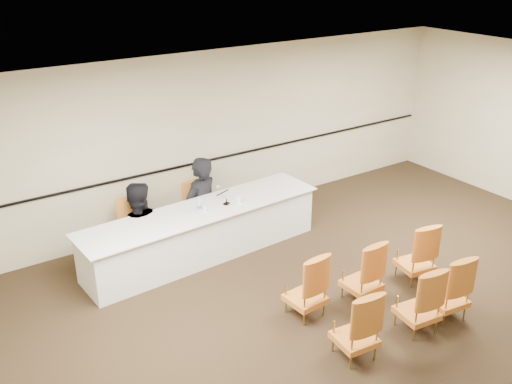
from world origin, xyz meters
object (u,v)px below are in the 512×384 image
(drinking_glass, at_px, (205,209))
(aud_chair_front_right, at_px, (416,251))
(aud_chair_back_left, at_px, (356,323))
(aud_chair_back_right, at_px, (448,285))
(panelist_second, at_px, (138,236))
(microphone, at_px, (226,196))
(panelist_main_chair, at_px, (201,210))
(panelist_main, at_px, (201,212))
(coffee_cup, at_px, (239,200))
(panelist_second_chair, at_px, (138,229))
(aud_chair_front_left, at_px, (306,284))
(aud_chair_front_mid, at_px, (362,270))
(aud_chair_back_mid, at_px, (419,298))
(water_bottle, at_px, (199,204))
(panel_table, at_px, (203,232))

(drinking_glass, relative_size, aud_chair_front_right, 0.11)
(aud_chair_back_left, relative_size, aud_chair_back_right, 1.00)
(panelist_second, height_order, microphone, panelist_second)
(panelist_main_chair, bearing_deg, aud_chair_front_right, -60.06)
(drinking_glass, distance_m, aud_chair_back_left, 3.10)
(panelist_main, xyz_separation_m, coffee_cup, (0.29, -0.75, 0.42))
(panelist_main, relative_size, panelist_second, 1.07)
(panelist_second, height_order, aud_chair_front_right, panelist_second)
(panelist_second_chair, bearing_deg, aud_chair_front_left, -68.87)
(microphone, bearing_deg, drinking_glass, 160.44)
(aud_chair_front_mid, relative_size, aud_chair_back_mid, 1.00)
(aud_chair_back_right, bearing_deg, water_bottle, 128.57)
(panelist_second_chair, height_order, coffee_cup, panelist_second_chair)
(aud_chair_front_left, distance_m, aud_chair_back_mid, 1.44)
(microphone, bearing_deg, aud_chair_front_right, -79.09)
(panelist_main_chair, xyz_separation_m, water_bottle, (-0.35, -0.61, 0.44))
(aud_chair_front_left, relative_size, aud_chair_back_mid, 1.00)
(panelist_second, height_order, aud_chair_back_mid, panelist_second)
(microphone, height_order, aud_chair_front_right, microphone)
(panelist_second, bearing_deg, aud_chair_back_right, 141.33)
(coffee_cup, distance_m, aud_chair_back_right, 3.38)
(panel_table, distance_m, drinking_glass, 0.46)
(microphone, bearing_deg, panel_table, 147.10)
(panelist_second, height_order, aud_chair_front_left, panelist_second)
(drinking_glass, xyz_separation_m, aud_chair_back_mid, (1.34, -3.12, -0.38))
(panelist_main_chair, distance_m, aud_chair_back_mid, 3.96)
(drinking_glass, xyz_separation_m, aud_chair_back_right, (1.89, -3.14, -0.38))
(panelist_main_chair, distance_m, aud_chair_front_mid, 3.08)
(panelist_second, bearing_deg, panelist_main_chair, -161.73)
(aud_chair_front_right, bearing_deg, microphone, 137.74)
(microphone, distance_m, aud_chair_back_mid, 3.34)
(panelist_second, relative_size, aud_chair_back_mid, 1.90)
(panel_table, height_order, microphone, microphone)
(panelist_second_chair, height_order, microphone, microphone)
(panelist_second, bearing_deg, aud_chair_front_mid, 141.07)
(drinking_glass, relative_size, aud_chair_back_right, 0.11)
(panelist_main_chair, height_order, panelist_second_chair, same)
(aud_chair_front_left, xyz_separation_m, aud_chair_back_mid, (0.99, -1.05, 0.00))
(panelist_main, xyz_separation_m, microphone, (0.12, -0.64, 0.51))
(panelist_main, distance_m, panelist_main_chair, 0.03)
(panel_table, height_order, aud_chair_front_mid, aud_chair_front_mid)
(panel_table, height_order, drinking_glass, drinking_glass)
(microphone, height_order, aud_chair_back_mid, microphone)
(panelist_main_chair, xyz_separation_m, aud_chair_front_mid, (0.91, -2.94, 0.00))
(panel_table, bearing_deg, drinking_glass, -96.75)
(panelist_main, height_order, aud_chair_front_mid, panelist_main)
(microphone, xyz_separation_m, aud_chair_front_right, (1.82, -2.34, -0.48))
(aud_chair_front_left, xyz_separation_m, aud_chair_back_left, (-0.03, -0.99, 0.00))
(aud_chair_back_left, bearing_deg, panelist_second, 113.65)
(panelist_main_chair, distance_m, aud_chair_back_left, 3.76)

